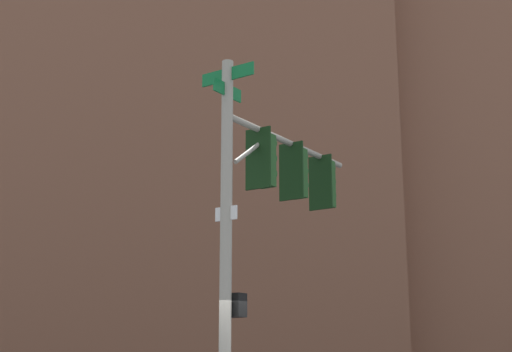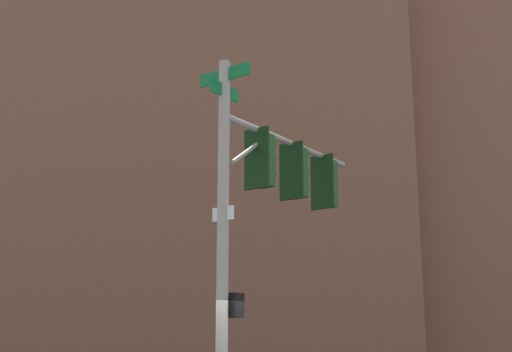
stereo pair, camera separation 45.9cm
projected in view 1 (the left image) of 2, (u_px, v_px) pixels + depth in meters
name	position (u px, v px, depth m)	size (l,w,h in m)	color
signal_pole_assembly	(273.00, 195.00, 14.15)	(2.98, 3.75, 6.75)	#9E998C
building_brick_midblock	(500.00, 32.00, 47.40)	(18.89, 16.40, 43.51)	brown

